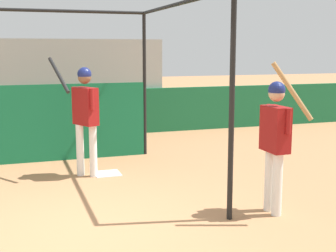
% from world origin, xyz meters
% --- Properties ---
extents(ground_plane, '(60.00, 60.00, 0.00)m').
position_xyz_m(ground_plane, '(0.00, 0.00, 0.00)').
color(ground_plane, '#A8754C').
extents(outfield_wall, '(24.00, 0.12, 1.16)m').
position_xyz_m(outfield_wall, '(0.00, 6.23, 0.58)').
color(outfield_wall, '#196038').
rests_on(outfield_wall, ground).
extents(bleacher_section, '(5.95, 2.40, 2.44)m').
position_xyz_m(bleacher_section, '(0.00, 7.49, 1.22)').
color(bleacher_section, '#9E9E99').
rests_on(bleacher_section, ground).
extents(batting_cage, '(3.52, 4.06, 2.90)m').
position_xyz_m(batting_cage, '(0.07, 3.09, 1.28)').
color(batting_cage, black).
rests_on(batting_cage, ground).
extents(home_plate, '(0.44, 0.44, 0.02)m').
position_xyz_m(home_plate, '(0.73, 2.47, 0.01)').
color(home_plate, white).
rests_on(home_plate, ground).
extents(player_batter, '(0.75, 0.78, 2.03)m').
position_xyz_m(player_batter, '(0.37, 2.47, 1.15)').
color(player_batter, white).
rests_on(player_batter, ground).
extents(player_waiting, '(0.51, 0.75, 2.02)m').
position_xyz_m(player_waiting, '(2.44, -0.18, 1.06)').
color(player_waiting, white).
rests_on(player_waiting, ground).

